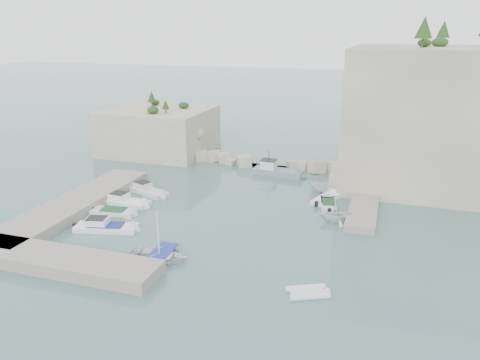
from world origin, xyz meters
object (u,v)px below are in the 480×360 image
(tender_east_c, at_px, (327,201))
(tender_east_d, at_px, (326,193))
(motorboat_a, at_px, (148,193))
(tender_east_a, at_px, (336,221))
(tender_east_b, at_px, (328,207))
(rowboat, at_px, (160,259))
(motorboat_b, at_px, (126,204))
(motorboat_d, at_px, (107,230))
(inflatable_dinghy, at_px, (308,294))
(motorboat_c, at_px, (114,214))
(work_boat, at_px, (278,175))

(tender_east_c, bearing_deg, tender_east_d, 30.13)
(motorboat_a, height_order, tender_east_c, motorboat_a)
(tender_east_a, height_order, tender_east_c, tender_east_a)
(tender_east_b, bearing_deg, rowboat, 134.45)
(motorboat_b, relative_size, motorboat_d, 0.93)
(rowboat, bearing_deg, tender_east_d, -30.51)
(tender_east_b, height_order, tender_east_d, tender_east_d)
(motorboat_d, bearing_deg, tender_east_a, 10.06)
(motorboat_a, xyz_separation_m, rowboat, (9.39, -14.97, 0.00))
(motorboat_a, bearing_deg, motorboat_b, -76.05)
(motorboat_d, bearing_deg, rowboat, -39.87)
(tender_east_d, bearing_deg, motorboat_a, 115.92)
(inflatable_dinghy, height_order, tender_east_b, tender_east_b)
(motorboat_b, distance_m, motorboat_c, 3.03)
(tender_east_a, relative_size, tender_east_b, 0.75)
(motorboat_d, distance_m, tender_east_b, 24.15)
(inflatable_dinghy, distance_m, tender_east_d, 23.61)
(motorboat_c, bearing_deg, motorboat_b, 89.48)
(motorboat_a, distance_m, rowboat, 17.67)
(motorboat_c, relative_size, work_boat, 0.70)
(tender_east_a, xyz_separation_m, tender_east_b, (-1.35, 4.07, 0.00))
(motorboat_a, bearing_deg, tender_east_b, 27.73)
(motorboat_b, xyz_separation_m, work_boat, (13.89, 16.32, 0.00))
(motorboat_c, relative_size, rowboat, 1.03)
(rowboat, bearing_deg, work_boat, -11.66)
(motorboat_d, height_order, tender_east_d, tender_east_d)
(motorboat_c, xyz_separation_m, tender_east_b, (21.74, 9.51, 0.00))
(inflatable_dinghy, relative_size, tender_east_b, 0.72)
(tender_east_d, bearing_deg, motorboat_b, 124.93)
(work_boat, bearing_deg, tender_east_b, -45.33)
(inflatable_dinghy, xyz_separation_m, tender_east_a, (0.28, 14.87, 0.00))
(motorboat_a, height_order, motorboat_d, same)
(motorboat_b, xyz_separation_m, motorboat_c, (0.36, -3.00, 0.00))
(motorboat_a, bearing_deg, tender_east_a, 17.21)
(rowboat, relative_size, work_boat, 0.68)
(tender_east_a, distance_m, tender_east_b, 4.29)
(tender_east_a, distance_m, tender_east_c, 6.19)
(rowboat, distance_m, tender_east_c, 22.49)
(motorboat_a, distance_m, motorboat_d, 11.14)
(tender_east_c, relative_size, work_boat, 0.69)
(tender_east_d, bearing_deg, work_boat, 61.61)
(motorboat_c, bearing_deg, work_boat, 47.59)
(motorboat_b, height_order, motorboat_c, motorboat_b)
(tender_east_a, relative_size, work_boat, 0.47)
(tender_east_c, bearing_deg, motorboat_a, 121.24)
(motorboat_a, bearing_deg, tender_east_d, 40.10)
(motorboat_c, bearing_deg, tender_east_c, 20.65)
(motorboat_b, xyz_separation_m, motorboat_d, (2.02, -6.91, 0.00))
(motorboat_d, height_order, tender_east_c, motorboat_d)
(motorboat_c, xyz_separation_m, motorboat_d, (1.66, -3.91, 0.00))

